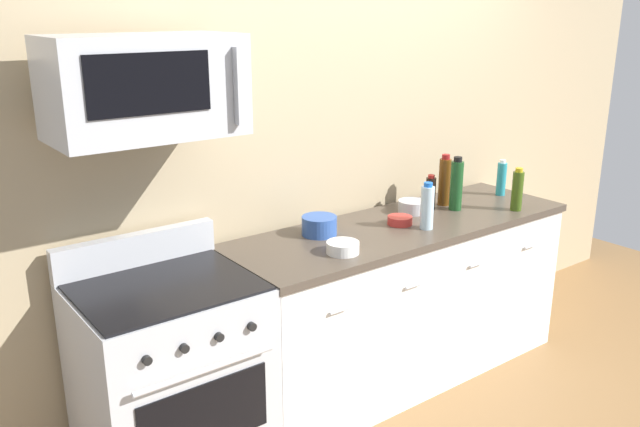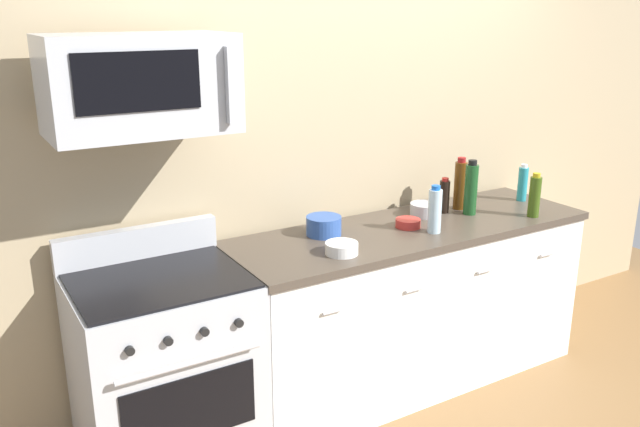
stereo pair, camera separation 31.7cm
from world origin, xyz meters
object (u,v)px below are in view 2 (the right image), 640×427
(bottle_dish_soap, at_px, (523,183))
(bowl_steel_prep, at_px, (425,209))
(bottle_olive_oil, at_px, (535,196))
(bowl_white_ceramic, at_px, (342,248))
(microwave, at_px, (140,84))
(bottle_wine_amber, at_px, (460,185))
(range_oven, at_px, (165,370))
(bowl_red_small, at_px, (408,223))
(bottle_wine_green, at_px, (471,189))
(bowl_blue_mixing, at_px, (324,225))
(bottle_water_clear, at_px, (435,210))
(bottle_soy_sauce_dark, at_px, (444,196))

(bottle_dish_soap, bearing_deg, bowl_steel_prep, 174.86)
(bottle_dish_soap, height_order, bowl_steel_prep, bottle_dish_soap)
(bottle_olive_oil, bearing_deg, bowl_white_ceramic, 177.45)
(bowl_white_ceramic, bearing_deg, bowl_steel_prep, 20.35)
(microwave, height_order, bottle_wine_amber, microwave)
(range_oven, distance_m, bottle_olive_oil, 2.18)
(bottle_olive_oil, xyz_separation_m, bowl_red_small, (-0.72, 0.21, -0.09))
(bottle_wine_green, xyz_separation_m, bowl_blue_mixing, (-0.90, 0.12, -0.10))
(bottle_wine_green, relative_size, bowl_blue_mixing, 1.72)
(bottle_wine_green, relative_size, bowl_red_small, 2.33)
(bottle_wine_green, xyz_separation_m, bottle_water_clear, (-0.39, -0.14, -0.03))
(microwave, xyz_separation_m, bottle_soy_sauce_dark, (1.71, 0.06, -0.73))
(bottle_wine_green, relative_size, bottle_water_clear, 1.24)
(bowl_white_ceramic, bearing_deg, bottle_olive_oil, -2.55)
(range_oven, height_order, bottle_dish_soap, bottle_dish_soap)
(bowl_white_ceramic, bearing_deg, bowl_blue_mixing, 75.88)
(bowl_white_ceramic, bearing_deg, bottle_wine_amber, 15.48)
(range_oven, bearing_deg, bottle_wine_amber, 3.57)
(bottle_soy_sauce_dark, xyz_separation_m, bowl_red_small, (-0.34, -0.11, -0.07))
(range_oven, height_order, microwave, microwave)
(bottle_wine_amber, xyz_separation_m, bowl_white_ceramic, (-0.99, -0.27, -0.12))
(bowl_steel_prep, xyz_separation_m, bowl_blue_mixing, (-0.66, 0.01, 0.01))
(bottle_soy_sauce_dark, height_order, bowl_red_small, bottle_soy_sauce_dark)
(bottle_soy_sauce_dark, bearing_deg, range_oven, -176.56)
(bottle_dish_soap, xyz_separation_m, bowl_blue_mixing, (-1.37, 0.07, -0.06))
(bowl_red_small, bearing_deg, bottle_wine_green, 1.19)
(bottle_wine_green, height_order, bottle_wine_amber, bottle_wine_green)
(bottle_olive_oil, bearing_deg, range_oven, 174.12)
(bottle_wine_amber, bearing_deg, microwave, -177.82)
(bottle_wine_amber, xyz_separation_m, bowl_red_small, (-0.47, -0.12, -0.12))
(bottle_water_clear, bearing_deg, bowl_blue_mixing, 153.03)
(bottle_olive_oil, distance_m, bottle_wine_amber, 0.42)
(range_oven, xyz_separation_m, bottle_wine_green, (1.82, 0.01, 0.60))
(bottle_soy_sauce_dark, distance_m, bowl_blue_mixing, 0.80)
(bowl_red_small, height_order, bowl_steel_prep, bowl_steel_prep)
(bottle_wine_green, xyz_separation_m, bottle_wine_amber, (0.02, 0.11, -0.00))
(range_oven, height_order, bowl_white_ceramic, range_oven)
(bottle_dish_soap, relative_size, bowl_blue_mixing, 1.24)
(bottle_dish_soap, bearing_deg, bowl_blue_mixing, 176.94)
(bowl_red_small, distance_m, bowl_white_ceramic, 0.55)
(microwave, relative_size, bottle_soy_sauce_dark, 3.64)
(bowl_steel_prep, height_order, bowl_blue_mixing, bowl_blue_mixing)
(bottle_water_clear, distance_m, bowl_steel_prep, 0.30)
(bottle_dish_soap, bearing_deg, bottle_wine_amber, 171.65)
(bowl_steel_prep, bearing_deg, bottle_wine_amber, 0.49)
(bowl_red_small, bearing_deg, bowl_steel_prep, 28.95)
(bottle_wine_green, relative_size, bowl_steel_prep, 1.87)
(bowl_steel_prep, bearing_deg, microwave, -177.55)
(bottle_dish_soap, bearing_deg, range_oven, -178.77)
(bottle_wine_green, relative_size, bottle_dish_soap, 1.39)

